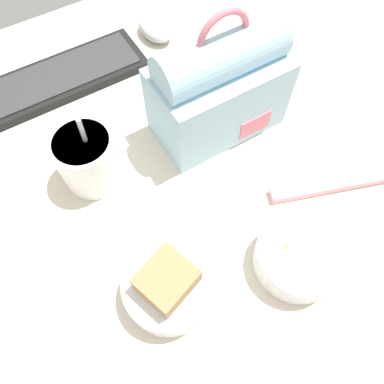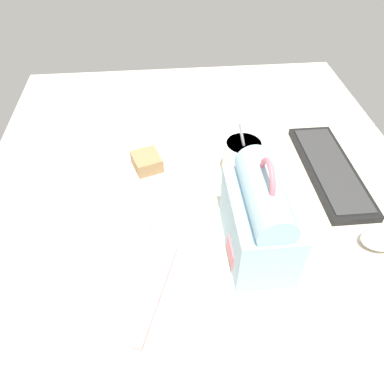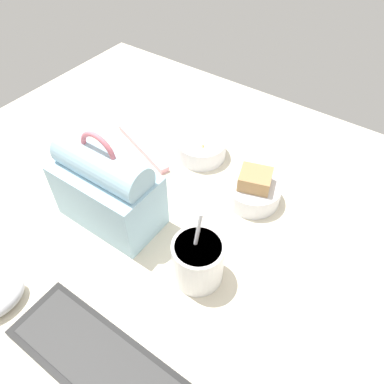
{
  "view_description": "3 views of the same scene",
  "coord_description": "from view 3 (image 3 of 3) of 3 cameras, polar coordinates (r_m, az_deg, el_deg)",
  "views": [
    {
      "loc": [
        -13.21,
        -25.87,
        56.2
      ],
      "look_at": [
        0.69,
        -3.0,
        7.0
      ],
      "focal_mm": 35.0,
      "sensor_mm": 36.0,
      "label": 1
    },
    {
      "loc": [
        60.86,
        -8.65,
        66.35
      ],
      "look_at": [
        0.69,
        -3.0,
        7.0
      ],
      "focal_mm": 35.0,
      "sensor_mm": 36.0,
      "label": 2
    },
    {
      "loc": [
        -31.36,
        42.47,
        66.07
      ],
      "look_at": [
        0.69,
        -3.0,
        7.0
      ],
      "focal_mm": 35.0,
      "sensor_mm": 36.0,
      "label": 3
    }
  ],
  "objects": [
    {
      "name": "bento_bowl_sandwich",
      "position": [
        0.85,
        9.34,
        0.33
      ],
      "size": [
        12.5,
        12.5,
        8.24
      ],
      "color": "silver",
      "rests_on": "desk_surface"
    },
    {
      "name": "keyboard",
      "position": [
        0.68,
        -13.01,
        -24.62
      ],
      "size": [
        35.52,
        11.72,
        2.1
      ],
      "color": "black",
      "rests_on": "desk_surface"
    },
    {
      "name": "chopstick_case",
      "position": [
        1.0,
        -7.53,
        6.82
      ],
      "size": [
        21.83,
        9.8,
        1.6
      ],
      "color": "pink",
      "rests_on": "desk_surface"
    },
    {
      "name": "lunch_bag",
      "position": [
        0.78,
        -12.79,
        0.53
      ],
      "size": [
        21.73,
        12.32,
        23.16
      ],
      "color": "#9EC6DB",
      "rests_on": "desk_surface"
    },
    {
      "name": "soup_cup",
      "position": [
        0.7,
        0.9,
        -10.38
      ],
      "size": [
        9.69,
        9.69,
        16.09
      ],
      "color": "white",
      "rests_on": "desk_surface"
    },
    {
      "name": "desk_surface",
      "position": [
        0.84,
        -0.8,
        -4.23
      ],
      "size": [
        140.0,
        110.0,
        2.0
      ],
      "color": "beige",
      "rests_on": "ground"
    },
    {
      "name": "bento_bowl_snacks",
      "position": [
        0.96,
        1.43,
        6.75
      ],
      "size": [
        12.59,
        12.59,
        5.81
      ],
      "color": "silver",
      "rests_on": "desk_surface"
    },
    {
      "name": "computer_mouse",
      "position": [
        0.78,
        -27.14,
        -14.27
      ],
      "size": [
        6.16,
        9.3,
        3.68
      ],
      "color": "silver",
      "rests_on": "desk_surface"
    }
  ]
}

